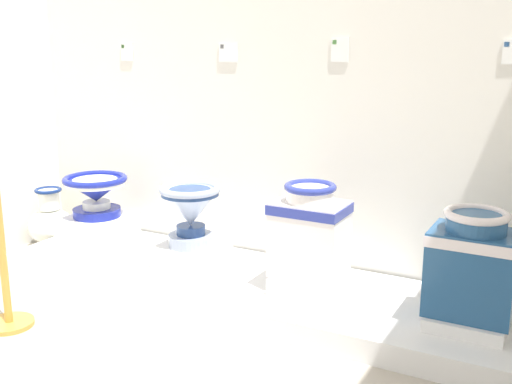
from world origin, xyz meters
The scene contains 15 objects.
wall_back centered at (1.86, 2.80, 1.62)m, with size 3.93×0.06×3.24m, color white.
display_platform centered at (1.86, 2.34, 0.06)m, with size 3.06×0.81×0.12m, color white.
plinth_block_rightmost centered at (0.71, 2.39, 0.22)m, with size 0.37×0.40×0.19m, color white.
antique_toilet_rightmost centered at (0.71, 2.39, 0.48)m, with size 0.41×0.41×0.26m.
plinth_block_slender_white centered at (1.48, 2.33, 0.19)m, with size 0.39×0.29×0.13m, color white.
antique_toilet_slender_white centered at (1.48, 2.33, 0.48)m, with size 0.35×0.35×0.36m.
plinth_block_pale_glazed centered at (2.22, 2.33, 0.17)m, with size 0.33×0.34×0.09m, color white.
antique_toilet_pale_glazed centered at (2.22, 2.33, 0.46)m, with size 0.38×0.27×0.49m.
plinth_block_tall_cobalt centered at (3.04, 2.29, 0.15)m, with size 0.35×0.34×0.06m, color white.
antique_toilet_tall_cobalt centered at (3.04, 2.29, 0.44)m, with size 0.39×0.29×0.49m.
info_placard_first centered at (0.70, 2.76, 1.34)m, with size 0.09×0.01×0.12m.
info_placard_second centered at (1.48, 2.76, 1.34)m, with size 0.13×0.01×0.12m.
info_placard_third centered at (2.19, 2.76, 1.37)m, with size 0.10×0.01×0.13m.
decorative_vase_corner centered at (0.20, 2.46, 0.17)m, with size 0.31×0.31×0.42m.
stanchion_post_near_left centered at (0.95, 1.45, 0.34)m, with size 0.24×0.24×1.07m.
Camera 1 is at (3.43, -0.50, 1.41)m, focal length 43.44 mm.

